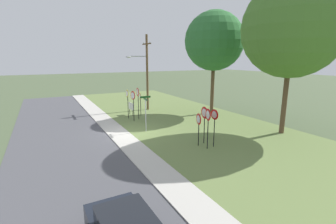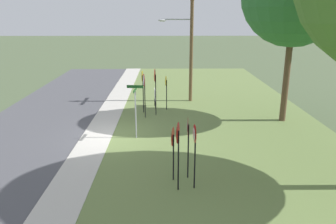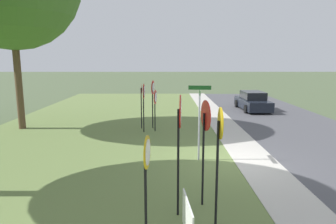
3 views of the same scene
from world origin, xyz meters
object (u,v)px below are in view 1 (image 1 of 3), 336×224
at_px(stop_sign_near_right, 138,96).
at_px(yield_sign_near_right, 204,116).
at_px(stop_sign_far_left, 140,99).
at_px(yield_sign_far_right, 198,122).
at_px(utility_pole, 146,70).
at_px(notice_board, 131,107).
at_px(yield_sign_far_left, 208,119).
at_px(stop_sign_far_center, 127,98).
at_px(oak_tree_left, 214,41).
at_px(stop_sign_near_left, 133,99).
at_px(street_name_post, 146,110).
at_px(yield_sign_near_left, 214,119).
at_px(oak_tree_right, 292,28).

xyz_separation_m(stop_sign_near_right, yield_sign_near_right, (8.38, 1.44, -0.26)).
distance_m(stop_sign_far_left, yield_sign_far_right, 9.75).
bearing_deg(utility_pole, notice_board, -53.83).
height_order(yield_sign_far_left, yield_sign_far_right, yield_sign_far_left).
bearing_deg(yield_sign_far_right, utility_pole, -176.30).
bearing_deg(yield_sign_near_right, stop_sign_far_center, -162.33).
bearing_deg(stop_sign_far_left, utility_pole, 151.60).
relative_size(yield_sign_near_right, oak_tree_left, 0.25).
relative_size(stop_sign_near_left, stop_sign_near_right, 0.93).
height_order(street_name_post, notice_board, street_name_post).
bearing_deg(yield_sign_far_right, yield_sign_near_left, 60.77).
height_order(oak_tree_left, oak_tree_right, oak_tree_right).
distance_m(stop_sign_near_left, yield_sign_far_right, 8.19).
relative_size(yield_sign_near_right, notice_board, 2.01).
height_order(yield_sign_near_left, notice_board, yield_sign_near_left).
relative_size(stop_sign_far_center, oak_tree_left, 0.27).
xyz_separation_m(yield_sign_far_left, yield_sign_far_right, (-0.75, -0.16, -0.35)).
distance_m(street_name_post, oak_tree_left, 10.59).
xyz_separation_m(stop_sign_far_left, notice_board, (-0.61, -0.76, -0.81)).
relative_size(stop_sign_near_right, yield_sign_far_right, 1.36).
relative_size(yield_sign_near_left, oak_tree_left, 0.24).
xyz_separation_m(stop_sign_far_left, yield_sign_near_left, (10.38, 0.94, 0.19)).
bearing_deg(stop_sign_near_left, notice_board, 156.23).
relative_size(stop_sign_far_left, yield_sign_far_right, 1.06).
relative_size(oak_tree_left, oak_tree_right, 0.91).
bearing_deg(yield_sign_far_right, oak_tree_left, 147.77).
distance_m(stop_sign_near_right, utility_pole, 4.78).
height_order(stop_sign_far_left, oak_tree_left, oak_tree_left).
bearing_deg(notice_board, yield_sign_near_right, 3.47).
distance_m(notice_board, oak_tree_left, 10.48).
height_order(stop_sign_near_right, yield_sign_far_left, stop_sign_near_right).
bearing_deg(utility_pole, yield_sign_far_left, -5.70).
relative_size(street_name_post, oak_tree_right, 0.25).
relative_size(yield_sign_far_right, oak_tree_right, 0.19).
bearing_deg(street_name_post, stop_sign_far_center, -176.27).
bearing_deg(street_name_post, utility_pole, 161.74).
distance_m(oak_tree_left, oak_tree_right, 8.06).
xyz_separation_m(stop_sign_far_left, oak_tree_left, (2.38, 6.98, 5.59)).
distance_m(yield_sign_far_right, oak_tree_right, 9.49).
bearing_deg(stop_sign_near_left, street_name_post, -13.78).
bearing_deg(utility_pole, stop_sign_far_left, -34.55).
distance_m(yield_sign_far_right, street_name_post, 4.88).
height_order(yield_sign_far_right, notice_board, yield_sign_far_right).
distance_m(stop_sign_near_left, yield_sign_near_left, 8.97).
xyz_separation_m(stop_sign_near_right, yield_sign_far_left, (9.31, 1.02, -0.20)).
height_order(stop_sign_near_left, yield_sign_near_left, stop_sign_near_left).
bearing_deg(yield_sign_near_right, street_name_post, -148.34).
bearing_deg(oak_tree_right, oak_tree_left, -176.56).
relative_size(stop_sign_far_left, street_name_post, 0.82).
xyz_separation_m(stop_sign_near_right, yield_sign_far_right, (8.56, 0.87, -0.55)).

